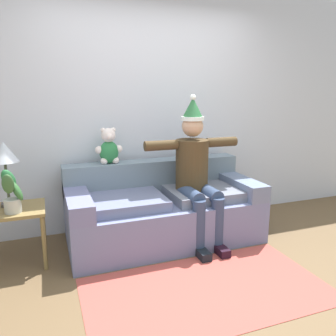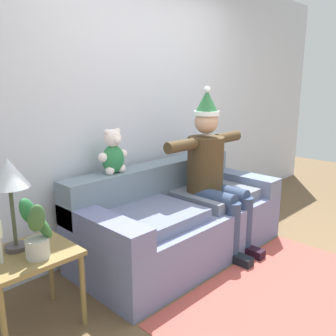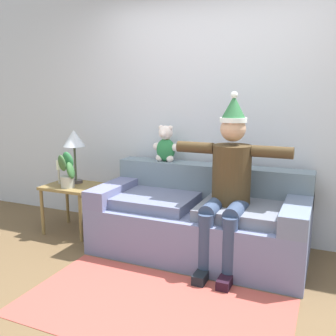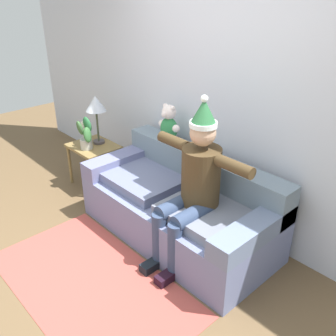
{
  "view_description": "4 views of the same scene",
  "coord_description": "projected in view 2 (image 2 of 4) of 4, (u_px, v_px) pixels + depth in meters",
  "views": [
    {
      "loc": [
        -1.13,
        -2.19,
        1.54
      ],
      "look_at": [
        -0.02,
        0.79,
        0.82
      ],
      "focal_mm": 35.93,
      "sensor_mm": 36.0,
      "label": 1
    },
    {
      "loc": [
        -2.29,
        -1.08,
        1.55
      ],
      "look_at": [
        -0.25,
        0.89,
        0.87
      ],
      "focal_mm": 38.19,
      "sensor_mm": 36.0,
      "label": 2
    },
    {
      "loc": [
        1.07,
        -2.21,
        1.5
      ],
      "look_at": [
        -0.25,
        0.79,
        0.84
      ],
      "focal_mm": 39.72,
      "sensor_mm": 36.0,
      "label": 3
    },
    {
      "loc": [
        2.21,
        -1.21,
        2.34
      ],
      "look_at": [
        -0.02,
        0.85,
        0.79
      ],
      "focal_mm": 40.32,
      "sensor_mm": 36.0,
      "label": 4
    }
  ],
  "objects": [
    {
      "name": "area_rug",
      "position": [
        283.0,
        296.0,
        2.65
      ],
      "size": [
        1.93,
        1.06,
        0.01
      ],
      "primitive_type": "cube",
      "color": "#B14A41",
      "rests_on": "ground_plane"
    },
    {
      "name": "back_wall",
      "position": [
        137.0,
        104.0,
        3.43
      ],
      "size": [
        7.0,
        0.1,
        2.7
      ],
      "primitive_type": "cube",
      "color": "silver",
      "rests_on": "ground_plane"
    },
    {
      "name": "teddy_bear",
      "position": [
        113.0,
        153.0,
        3.0
      ],
      "size": [
        0.29,
        0.17,
        0.38
      ],
      "color": "#2B7C43",
      "rests_on": "couch"
    },
    {
      "name": "side_table",
      "position": [
        28.0,
        265.0,
        2.22
      ],
      "size": [
        0.56,
        0.48,
        0.53
      ],
      "color": "olive",
      "rests_on": "ground_plane"
    },
    {
      "name": "couch",
      "position": [
        178.0,
        219.0,
        3.3
      ],
      "size": [
        1.97,
        0.93,
        0.8
      ],
      "color": "slate",
      "rests_on": "ground_plane"
    },
    {
      "name": "ground_plane",
      "position": [
        276.0,
        294.0,
        2.69
      ],
      "size": [
        10.0,
        10.0,
        0.0
      ],
      "primitive_type": "plane",
      "color": "brown"
    },
    {
      "name": "person_seated",
      "position": [
        213.0,
        169.0,
        3.29
      ],
      "size": [
        1.02,
        0.77,
        1.52
      ],
      "color": "#45341D",
      "rests_on": "ground_plane"
    },
    {
      "name": "potted_plant",
      "position": [
        37.0,
        231.0,
        2.11
      ],
      "size": [
        0.21,
        0.21,
        0.39
      ],
      "color": "#B3B3A7",
      "rests_on": "side_table"
    },
    {
      "name": "table_lamp",
      "position": [
        9.0,
        178.0,
        2.14
      ],
      "size": [
        0.24,
        0.24,
        0.59
      ],
      "color": "#494144",
      "rests_on": "side_table"
    }
  ]
}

